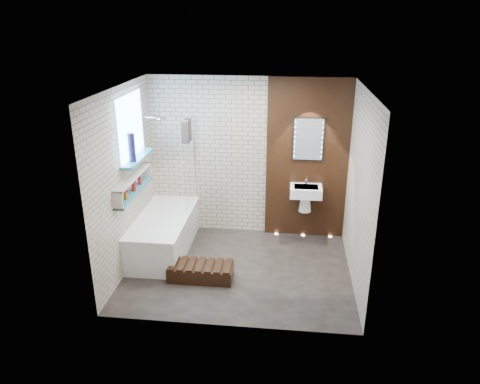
# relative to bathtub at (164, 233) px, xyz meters

# --- Properties ---
(ground) EXTENTS (3.20, 3.20, 0.00)m
(ground) POSITION_rel_bathtub_xyz_m (1.22, -0.45, -0.29)
(ground) COLOR black
(ground) RESTS_ON ground
(room_shell) EXTENTS (3.24, 3.20, 2.60)m
(room_shell) POSITION_rel_bathtub_xyz_m (1.22, -0.45, 1.01)
(room_shell) COLOR #B8A792
(room_shell) RESTS_ON ground
(walnut_panel) EXTENTS (1.30, 0.06, 2.60)m
(walnut_panel) POSITION_rel_bathtub_xyz_m (2.17, 0.82, 1.01)
(walnut_panel) COLOR black
(walnut_panel) RESTS_ON ground
(clerestory_window) EXTENTS (0.18, 1.00, 0.94)m
(clerestory_window) POSITION_rel_bathtub_xyz_m (-0.34, -0.10, 1.61)
(clerestory_window) COLOR #7FADE0
(clerestory_window) RESTS_ON room_shell
(display_niche) EXTENTS (0.14, 1.30, 0.26)m
(display_niche) POSITION_rel_bathtub_xyz_m (-0.31, -0.30, 0.91)
(display_niche) COLOR teal
(display_niche) RESTS_ON room_shell
(bathtub) EXTENTS (0.79, 1.74, 0.70)m
(bathtub) POSITION_rel_bathtub_xyz_m (0.00, 0.00, 0.00)
(bathtub) COLOR white
(bathtub) RESTS_ON ground
(bath_screen) EXTENTS (0.01, 0.78, 1.40)m
(bath_screen) POSITION_rel_bathtub_xyz_m (0.35, 0.44, 0.99)
(bath_screen) COLOR white
(bath_screen) RESTS_ON bathtub
(towel) EXTENTS (0.10, 0.26, 0.33)m
(towel) POSITION_rel_bathtub_xyz_m (0.35, 0.31, 1.56)
(towel) COLOR #292521
(towel) RESTS_ON bath_screen
(shower_head) EXTENTS (0.18, 0.18, 0.02)m
(shower_head) POSITION_rel_bathtub_xyz_m (-0.08, 0.50, 1.71)
(shower_head) COLOR silver
(shower_head) RESTS_ON room_shell
(washbasin) EXTENTS (0.50, 0.36, 0.58)m
(washbasin) POSITION_rel_bathtub_xyz_m (2.17, 0.62, 0.50)
(washbasin) COLOR white
(washbasin) RESTS_ON walnut_panel
(led_mirror) EXTENTS (0.50, 0.02, 0.70)m
(led_mirror) POSITION_rel_bathtub_xyz_m (2.17, 0.78, 1.36)
(led_mirror) COLOR black
(led_mirror) RESTS_ON walnut_panel
(walnut_step) EXTENTS (0.90, 0.40, 0.20)m
(walnut_step) POSITION_rel_bathtub_xyz_m (0.72, -0.75, -0.19)
(walnut_step) COLOR black
(walnut_step) RESTS_ON ground
(niche_bottles) EXTENTS (0.06, 0.65, 0.14)m
(niche_bottles) POSITION_rel_bathtub_xyz_m (-0.31, -0.39, 0.87)
(niche_bottles) COLOR maroon
(niche_bottles) RESTS_ON display_niche
(sill_vases) EXTENTS (0.10, 0.10, 0.41)m
(sill_vases) POSITION_rel_bathtub_xyz_m (-0.28, -0.33, 1.46)
(sill_vases) COLOR black
(sill_vases) RESTS_ON clerestory_window
(floor_uplights) EXTENTS (0.96, 0.06, 0.01)m
(floor_uplights) POSITION_rel_bathtub_xyz_m (2.17, 0.75, -0.29)
(floor_uplights) COLOR #FFD899
(floor_uplights) RESTS_ON ground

